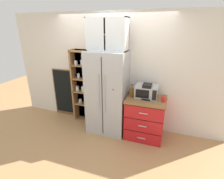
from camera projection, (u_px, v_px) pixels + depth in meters
The scene contains 12 objects.
ground_plane at pixel (107, 129), 3.92m from camera, with size 10.73×10.73×0.00m, color tan.
wall_back_cream at pixel (113, 72), 3.82m from camera, with size 5.02×0.10×2.55m, color silver.
refrigerator at pixel (108, 93), 3.63m from camera, with size 0.82×0.65×1.79m.
pantry_shelf_column at pixel (84, 85), 4.08m from camera, with size 0.56×0.26×1.76m.
counter_cabinet at pixel (145, 117), 3.55m from camera, with size 0.79×0.65×0.88m.
microwave at pixel (146, 91), 3.39m from camera, with size 0.44×0.33×0.26m.
coffee_maker at pixel (147, 91), 3.34m from camera, with size 0.17×0.20×0.31m.
mug_red at pixel (163, 99), 3.23m from camera, with size 0.12×0.08×0.10m.
bottle_amber at pixel (132, 91), 3.42m from camera, with size 0.07×0.07×0.27m.
bottle_green at pixel (147, 93), 3.39m from camera, with size 0.06×0.06×0.25m.
upper_cabinet at pixel (108, 34), 3.25m from camera, with size 0.79×0.32×0.62m.
chalkboard_menu at pixel (65, 93), 4.38m from camera, with size 0.60×0.04×1.24m.
Camera 1 is at (1.18, -3.13, 2.24)m, focal length 26.93 mm.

